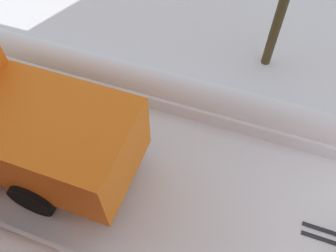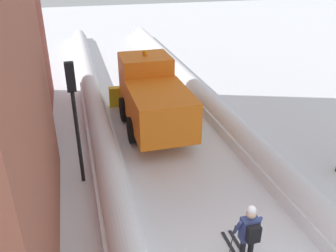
{
  "view_description": "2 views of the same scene",
  "coord_description": "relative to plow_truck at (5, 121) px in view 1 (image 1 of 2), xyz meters",
  "views": [
    {
      "loc": [
        -3.44,
        3.63,
        7.47
      ],
      "look_at": [
        0.68,
        5.11,
        1.56
      ],
      "focal_mm": 35.97,
      "sensor_mm": 36.0,
      "label": 1
    },
    {
      "loc": [
        -3.44,
        -5.07,
        7.0
      ],
      "look_at": [
        -0.33,
        6.27,
        1.18
      ],
      "focal_mm": 37.44,
      "sensor_mm": 36.0,
      "label": 2
    }
  ],
  "objects": [
    {
      "name": "snowbank_right",
      "position": [
        3.12,
        1.38,
        -1.13
      ],
      "size": [
        1.1,
        36.0,
        0.9
      ],
      "color": "white",
      "rests_on": "ground"
    },
    {
      "name": "plow_truck",
      "position": [
        0.0,
        0.0,
        0.0
      ],
      "size": [
        3.2,
        5.98,
        3.12
      ],
      "color": "orange",
      "rests_on": "ground"
    },
    {
      "name": "bare_tree_near",
      "position": [
        5.62,
        -5.2,
        0.74
      ],
      "size": [
        1.29,
        1.35,
        4.58
      ],
      "color": "#41391F",
      "rests_on": "ground"
    }
  ]
}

